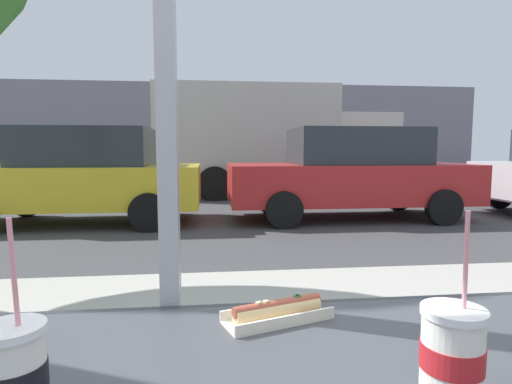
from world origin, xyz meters
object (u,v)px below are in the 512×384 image
at_px(hotdog_tray_far, 278,311).
at_px(parked_car_yellow, 83,175).
at_px(soda_cup_left, 452,355).
at_px(box_truck, 269,138).
at_px(parked_car_red, 351,173).
at_px(soda_cup_right, 13,376).

relative_size(hotdog_tray_far, parked_car_yellow, 0.06).
distance_m(soda_cup_left, parked_car_yellow, 7.69).
relative_size(soda_cup_left, box_truck, 0.05).
bearing_deg(parked_car_red, soda_cup_left, -108.05).
height_order(hotdog_tray_far, parked_car_yellow, parked_car_yellow).
bearing_deg(parked_car_red, box_truck, 103.25).
bearing_deg(box_truck, parked_car_yellow, -133.57).
xyz_separation_m(soda_cup_left, parked_car_red, (2.35, 7.22, -0.14)).
xyz_separation_m(soda_cup_right, parked_car_red, (3.02, 7.21, -0.14)).
bearing_deg(hotdog_tray_far, parked_car_red, 69.45).
relative_size(soda_cup_right, hotdog_tray_far, 1.14).
height_order(soda_cup_right, box_truck, box_truck).
relative_size(parked_car_yellow, box_truck, 0.63).
bearing_deg(parked_car_red, hotdog_tray_far, -110.55).
height_order(hotdog_tray_far, parked_car_red, parked_car_red).
bearing_deg(box_truck, soda_cup_left, -96.79).
height_order(soda_cup_left, soda_cup_right, soda_cup_left).
bearing_deg(box_truck, hotdog_tray_far, -98.13).
bearing_deg(parked_car_red, parked_car_yellow, 180.00).
distance_m(soda_cup_left, soda_cup_right, 0.66).
height_order(parked_car_yellow, parked_car_red, parked_car_red).
distance_m(soda_cup_right, box_truck, 11.61).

